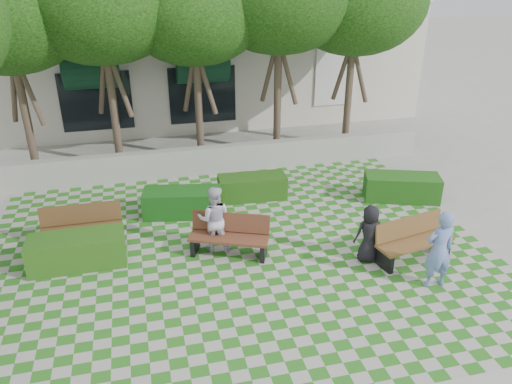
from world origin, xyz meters
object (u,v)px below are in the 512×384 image
object	(u,v)px
bench_east	(413,241)
hedge_midright	(252,187)
bench_mid	(229,236)
person_dark	(369,234)
hedge_west	(77,251)
hedge_midleft	(182,203)
bench_west	(82,228)
person_white	(214,219)
hedge_east	(402,187)
person_blue	(439,250)

from	to	relation	value
bench_east	hedge_midright	world-z (taller)	bench_east
bench_mid	person_dark	bearing A→B (deg)	4.21
hedge_west	hedge_midleft	bearing A→B (deg)	35.96
bench_east	person_dark	bearing A→B (deg)	158.02
bench_west	hedge_midright	bearing A→B (deg)	19.04
bench_west	person_white	distance (m)	3.31
hedge_east	hedge_midright	xyz separation A→B (m)	(-4.25, 1.14, -0.03)
hedge_midleft	bench_east	bearing A→B (deg)	-35.15
person_blue	hedge_west	bearing A→B (deg)	-19.93
bench_east	hedge_west	distance (m)	7.83
hedge_midright	person_dark	xyz separation A→B (m)	(1.85, -3.92, 0.36)
hedge_midright	hedge_west	world-z (taller)	hedge_west
hedge_midleft	person_dark	world-z (taller)	person_dark
bench_mid	person_blue	xyz separation A→B (m)	(4.07, -2.35, 0.43)
hedge_midright	hedge_midleft	size ratio (longest dim) A/B	0.94
hedge_midright	person_blue	bearing A→B (deg)	-61.60
bench_east	hedge_east	bearing A→B (deg)	54.13
hedge_east	hedge_west	size ratio (longest dim) A/B	0.99
bench_east	bench_mid	xyz separation A→B (m)	(-4.15, 1.25, -0.01)
bench_east	bench_west	distance (m)	8.01
bench_east	bench_mid	bearing A→B (deg)	151.83
bench_mid	hedge_west	xyz separation A→B (m)	(-3.52, 0.37, -0.10)
bench_west	person_dark	size ratio (longest dim) A/B	1.37
person_dark	person_white	distance (m)	3.67
bench_west	hedge_west	bearing A→B (deg)	-93.53
person_blue	hedge_midleft	bearing A→B (deg)	-43.33
hedge_midleft	bench_mid	bearing A→B (deg)	-69.01
bench_west	hedge_east	world-z (taller)	bench_west
person_white	hedge_midleft	bearing A→B (deg)	-59.67
hedge_east	person_dark	bearing A→B (deg)	-130.83
bench_east	person_blue	size ratio (longest dim) A/B	1.10
hedge_midleft	bench_west	bearing A→B (deg)	-158.36
bench_east	hedge_west	world-z (taller)	bench_east
hedge_west	person_dark	xyz separation A→B (m)	(6.62, -1.43, 0.33)
hedge_east	hedge_midright	world-z (taller)	hedge_east
hedge_midleft	hedge_west	xyz separation A→B (m)	(-2.64, -1.91, 0.01)
bench_mid	bench_west	size ratio (longest dim) A/B	1.02
person_dark	hedge_midleft	bearing A→B (deg)	-37.47
bench_mid	hedge_midright	bearing A→B (deg)	89.37
bench_east	hedge_midleft	distance (m)	6.15
hedge_midright	person_white	distance (m)	3.05
person_dark	hedge_east	bearing A→B (deg)	-128.29
person_blue	person_dark	distance (m)	1.63
person_dark	hedge_midright	bearing A→B (deg)	-62.17
bench_east	bench_mid	size ratio (longest dim) A/B	1.01
hedge_west	person_white	xyz separation A→B (m)	(3.21, -0.08, 0.46)
bench_east	hedge_midright	size ratio (longest dim) A/B	1.01
hedge_midright	person_blue	distance (m)	5.95
hedge_east	bench_west	bearing A→B (deg)	-177.07
hedge_midright	bench_mid	bearing A→B (deg)	-113.67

